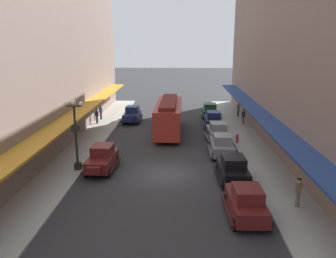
{
  "coord_description": "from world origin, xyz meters",
  "views": [
    {
      "loc": [
        0.97,
        -22.94,
        9.26
      ],
      "look_at": [
        0.0,
        6.0,
        1.8
      ],
      "focal_mm": 36.66,
      "sensor_mm": 36.0,
      "label": 1
    }
  ],
  "objects_px": {
    "lamp_post_with_clock": "(76,132)",
    "pedestrian_3": "(243,117)",
    "parked_car_4": "(222,145)",
    "pedestrian_1": "(238,110)",
    "parked_car_5": "(213,119)",
    "fire_hydrant": "(237,138)",
    "pedestrian_4": "(97,116)",
    "streetcar": "(169,115)",
    "parked_car_3": "(210,110)",
    "parked_car_1": "(217,131)",
    "parked_car_2": "(246,201)",
    "parked_car_6": "(132,114)",
    "parked_car_7": "(102,158)",
    "pedestrian_0": "(101,112)",
    "pedestrian_2": "(298,192)",
    "parked_car_0": "(233,168)"
  },
  "relations": [
    {
      "from": "parked_car_4",
      "to": "streetcar",
      "type": "xyz_separation_m",
      "value": [
        -4.62,
        6.97,
        0.96
      ]
    },
    {
      "from": "parked_car_4",
      "to": "streetcar",
      "type": "height_order",
      "value": "streetcar"
    },
    {
      "from": "parked_car_4",
      "to": "pedestrian_0",
      "type": "relative_size",
      "value": 2.55
    },
    {
      "from": "parked_car_4",
      "to": "pedestrian_0",
      "type": "height_order",
      "value": "parked_car_4"
    },
    {
      "from": "streetcar",
      "to": "lamp_post_with_clock",
      "type": "bearing_deg",
      "value": -120.05
    },
    {
      "from": "parked_car_4",
      "to": "pedestrian_1",
      "type": "relative_size",
      "value": 2.6
    },
    {
      "from": "lamp_post_with_clock",
      "to": "pedestrian_0",
      "type": "xyz_separation_m",
      "value": [
        -2.0,
        16.49,
        -1.97
      ]
    },
    {
      "from": "lamp_post_with_clock",
      "to": "pedestrian_1",
      "type": "distance_m",
      "value": 23.89
    },
    {
      "from": "parked_car_1",
      "to": "parked_car_3",
      "type": "distance_m",
      "value": 10.11
    },
    {
      "from": "parked_car_1",
      "to": "pedestrian_4",
      "type": "relative_size",
      "value": 2.58
    },
    {
      "from": "parked_car_0",
      "to": "fire_hydrant",
      "type": "bearing_deg",
      "value": 78.77
    },
    {
      "from": "parked_car_5",
      "to": "parked_car_7",
      "type": "bearing_deg",
      "value": -125.56
    },
    {
      "from": "streetcar",
      "to": "lamp_post_with_clock",
      "type": "height_order",
      "value": "lamp_post_with_clock"
    },
    {
      "from": "parked_car_5",
      "to": "parked_car_7",
      "type": "distance_m",
      "value": 16.11
    },
    {
      "from": "parked_car_3",
      "to": "lamp_post_with_clock",
      "type": "relative_size",
      "value": 0.83
    },
    {
      "from": "parked_car_0",
      "to": "streetcar",
      "type": "bearing_deg",
      "value": 110.81
    },
    {
      "from": "lamp_post_with_clock",
      "to": "parked_car_3",
      "type": "bearing_deg",
      "value": 58.73
    },
    {
      "from": "parked_car_1",
      "to": "pedestrian_0",
      "type": "bearing_deg",
      "value": 147.55
    },
    {
      "from": "fire_hydrant",
      "to": "streetcar",
      "type": "bearing_deg",
      "value": 150.9
    },
    {
      "from": "parked_car_7",
      "to": "pedestrian_2",
      "type": "bearing_deg",
      "value": -24.57
    },
    {
      "from": "parked_car_0",
      "to": "pedestrian_3",
      "type": "bearing_deg",
      "value": 77.45
    },
    {
      "from": "pedestrian_1",
      "to": "parked_car_5",
      "type": "bearing_deg",
      "value": -124.24
    },
    {
      "from": "lamp_post_with_clock",
      "to": "pedestrian_2",
      "type": "xyz_separation_m",
      "value": [
        14.09,
        -5.33,
        -1.97
      ]
    },
    {
      "from": "pedestrian_2",
      "to": "parked_car_4",
      "type": "bearing_deg",
      "value": 108.97
    },
    {
      "from": "lamp_post_with_clock",
      "to": "parked_car_5",
      "type": "bearing_deg",
      "value": 50.41
    },
    {
      "from": "parked_car_1",
      "to": "pedestrian_2",
      "type": "bearing_deg",
      "value": -77.19
    },
    {
      "from": "parked_car_6",
      "to": "pedestrian_0",
      "type": "height_order",
      "value": "parked_car_6"
    },
    {
      "from": "pedestrian_4",
      "to": "lamp_post_with_clock",
      "type": "bearing_deg",
      "value": -82.19
    },
    {
      "from": "parked_car_0",
      "to": "parked_car_3",
      "type": "xyz_separation_m",
      "value": [
        0.13,
        19.84,
        0.0
      ]
    },
    {
      "from": "parked_car_5",
      "to": "pedestrian_1",
      "type": "xyz_separation_m",
      "value": [
        3.61,
        5.3,
        0.05
      ]
    },
    {
      "from": "lamp_post_with_clock",
      "to": "pedestrian_3",
      "type": "distance_m",
      "value": 20.7
    },
    {
      "from": "parked_car_2",
      "to": "parked_car_4",
      "type": "height_order",
      "value": "same"
    },
    {
      "from": "parked_car_3",
      "to": "parked_car_5",
      "type": "xyz_separation_m",
      "value": [
        -0.04,
        -4.92,
        0.0
      ]
    },
    {
      "from": "parked_car_7",
      "to": "lamp_post_with_clock",
      "type": "xyz_separation_m",
      "value": [
        -1.73,
        -0.32,
        2.04
      ]
    },
    {
      "from": "parked_car_0",
      "to": "parked_car_5",
      "type": "height_order",
      "value": "same"
    },
    {
      "from": "streetcar",
      "to": "pedestrian_4",
      "type": "height_order",
      "value": "streetcar"
    },
    {
      "from": "parked_car_1",
      "to": "streetcar",
      "type": "xyz_separation_m",
      "value": [
        -4.71,
        2.66,
        0.96
      ]
    },
    {
      "from": "parked_car_4",
      "to": "parked_car_6",
      "type": "xyz_separation_m",
      "value": [
        -9.06,
        11.96,
        0.0
      ]
    },
    {
      "from": "parked_car_2",
      "to": "parked_car_3",
      "type": "relative_size",
      "value": 1.0
    },
    {
      "from": "parked_car_3",
      "to": "parked_car_1",
      "type": "bearing_deg",
      "value": -90.71
    },
    {
      "from": "parked_car_5",
      "to": "parked_car_7",
      "type": "height_order",
      "value": "same"
    },
    {
      "from": "parked_car_3",
      "to": "pedestrian_2",
      "type": "bearing_deg",
      "value": -82.88
    },
    {
      "from": "parked_car_2",
      "to": "fire_hydrant",
      "type": "xyz_separation_m",
      "value": [
        1.76,
        13.72,
        -0.38
      ]
    },
    {
      "from": "parked_car_1",
      "to": "parked_car_7",
      "type": "xyz_separation_m",
      "value": [
        -9.28,
        -7.91,
        0.0
      ]
    },
    {
      "from": "parked_car_1",
      "to": "fire_hydrant",
      "type": "bearing_deg",
      "value": -28.3
    },
    {
      "from": "parked_car_4",
      "to": "parked_car_5",
      "type": "height_order",
      "value": "same"
    },
    {
      "from": "fire_hydrant",
      "to": "pedestrian_4",
      "type": "distance_m",
      "value": 16.35
    },
    {
      "from": "parked_car_7",
      "to": "streetcar",
      "type": "distance_m",
      "value": 11.55
    },
    {
      "from": "parked_car_6",
      "to": "pedestrian_4",
      "type": "relative_size",
      "value": 2.57
    },
    {
      "from": "pedestrian_1",
      "to": "parked_car_4",
      "type": "bearing_deg",
      "value": -104.36
    }
  ]
}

